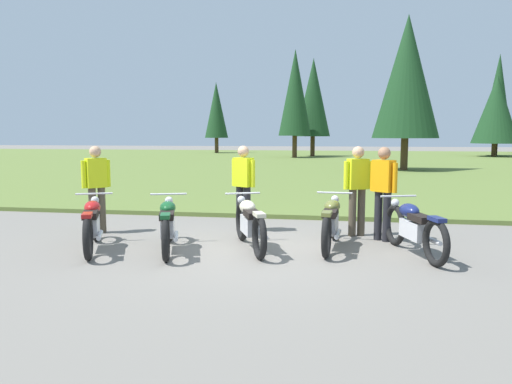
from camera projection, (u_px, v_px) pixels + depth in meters
The scene contains 12 objects.
ground_plane at pixel (250, 251), 8.01m from camera, with size 140.00×140.00×0.00m, color slate.
grass_moorland at pixel (318, 162), 32.59m from camera, with size 80.00×44.00×0.10m, color #5B7033.
forest_treeline at pixel (451, 101), 37.82m from camera, with size 33.37×28.33×8.50m.
motorcycle_red at pixel (92, 223), 8.07m from camera, with size 0.99×1.97×0.88m.
motorcycle_british_green at pixel (168, 224), 8.01m from camera, with size 0.84×2.03×0.88m.
motorcycle_cream at pixel (250, 223), 8.13m from camera, with size 0.97×1.98×0.88m.
motorcycle_olive at pixel (331, 222), 8.21m from camera, with size 0.62×2.10×0.88m.
motorcycle_navy at pixel (414, 227), 7.73m from camera, with size 0.85×2.03×0.88m.
rider_in_hivis_vest at pixel (357, 185), 9.13m from camera, with size 0.51×0.35×1.67m.
rider_near_row_end at pixel (383, 188), 8.71m from camera, with size 0.44×0.40×1.67m.
rider_with_back_turned at pixel (243, 183), 9.58m from camera, with size 0.50×0.36×1.67m.
rider_checking_bike at pixel (96, 184), 9.40m from camera, with size 0.42×0.41×1.67m.
Camera 1 is at (1.42, -7.72, 1.89)m, focal length 34.65 mm.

